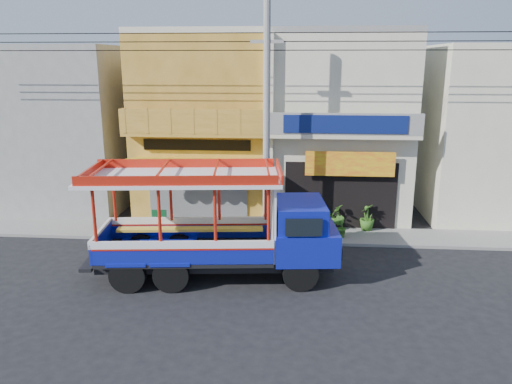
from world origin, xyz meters
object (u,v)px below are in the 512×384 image
(potted_plant_b, at_px, (340,227))
(potted_plant_c, at_px, (367,217))
(utility_pole, at_px, (271,114))
(songthaew_truck, at_px, (232,225))
(green_sign, at_px, (160,222))
(potted_plant_a, at_px, (330,217))

(potted_plant_b, bearing_deg, potted_plant_c, -107.78)
(utility_pole, height_order, potted_plant_c, utility_pole)
(potted_plant_b, relative_size, potted_plant_c, 0.77)
(utility_pole, xyz_separation_m, songthaew_truck, (-1.04, -3.41, -3.23))
(green_sign, xyz_separation_m, potted_plant_a, (6.99, 0.73, 0.16))
(utility_pole, xyz_separation_m, potted_plant_a, (2.42, 1.30, -4.38))
(songthaew_truck, relative_size, green_sign, 9.03)
(potted_plant_c, bearing_deg, potted_plant_a, -58.15)
(green_sign, height_order, potted_plant_a, potted_plant_a)
(green_sign, relative_size, potted_plant_c, 0.81)
(potted_plant_a, distance_m, potted_plant_b, 0.97)
(songthaew_truck, distance_m, potted_plant_c, 7.03)
(utility_pole, distance_m, songthaew_truck, 4.81)
(potted_plant_a, relative_size, potted_plant_b, 1.25)
(potted_plant_b, bearing_deg, potted_plant_a, -35.68)
(potted_plant_b, bearing_deg, utility_pole, 40.32)
(green_sign, bearing_deg, potted_plant_b, -1.26)
(potted_plant_c, bearing_deg, green_sign, -56.40)
(songthaew_truck, bearing_deg, potted_plant_b, 44.89)
(potted_plant_b, bearing_deg, songthaew_truck, 77.03)
(songthaew_truck, distance_m, potted_plant_b, 5.54)
(utility_pole, relative_size, green_sign, 30.81)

